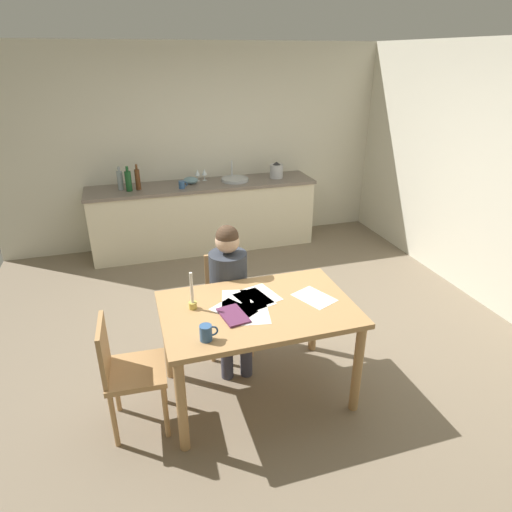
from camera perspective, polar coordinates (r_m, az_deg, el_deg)
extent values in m
cube|color=#7A6B56|center=(4.29, -0.63, -10.51)|extent=(5.20, 5.20, 0.04)
cube|color=beige|center=(6.15, -7.75, 13.69)|extent=(5.20, 0.12, 2.60)
cube|color=beige|center=(5.04, 29.28, 8.38)|extent=(0.12, 5.20, 2.60)
cube|color=beige|center=(6.04, -6.69, 4.96)|extent=(2.92, 0.60, 0.86)
cube|color=#72665B|center=(5.90, -6.91, 9.07)|extent=(2.96, 0.64, 0.04)
cube|color=tan|center=(3.23, 0.23, -6.87)|extent=(1.39, 0.90, 0.04)
cylinder|color=tan|center=(3.06, -9.56, -18.54)|extent=(0.07, 0.07, 0.74)
cylinder|color=tan|center=(3.38, 12.95, -13.99)|extent=(0.07, 0.07, 0.74)
cylinder|color=tan|center=(3.67, -11.34, -10.40)|extent=(0.07, 0.07, 0.74)
cylinder|color=tan|center=(3.94, 7.47, -7.39)|extent=(0.07, 0.07, 0.74)
cube|color=tan|center=(3.90, -3.55, -6.32)|extent=(0.44, 0.44, 0.04)
cube|color=tan|center=(3.96, -4.01, -2.35)|extent=(0.36, 0.06, 0.40)
cylinder|color=tan|center=(3.86, -5.64, -10.73)|extent=(0.04, 0.04, 0.44)
cylinder|color=tan|center=(3.90, -0.59, -10.21)|extent=(0.04, 0.04, 0.44)
cylinder|color=tan|center=(4.15, -6.15, -8.05)|extent=(0.04, 0.04, 0.44)
cylinder|color=tan|center=(4.18, -1.48, -7.59)|extent=(0.04, 0.04, 0.44)
cylinder|color=#333842|center=(3.75, -3.58, -3.14)|extent=(0.35, 0.35, 0.50)
sphere|color=#D8AD8C|center=(3.60, -3.73, 1.93)|extent=(0.20, 0.20, 0.20)
sphere|color=#473323|center=(3.59, -3.75, 2.52)|extent=(0.19, 0.19, 0.19)
cylinder|color=#383847|center=(3.71, -4.29, -8.02)|extent=(0.17, 0.39, 0.13)
cylinder|color=#383847|center=(3.68, -3.79, -12.54)|extent=(0.10, 0.10, 0.45)
cylinder|color=#383847|center=(3.73, -1.83, -7.77)|extent=(0.17, 0.39, 0.13)
cylinder|color=#383847|center=(3.70, -1.28, -12.27)|extent=(0.10, 0.10, 0.45)
cube|color=tan|center=(3.24, -15.20, -14.17)|extent=(0.42, 0.42, 0.04)
cube|color=tan|center=(3.13, -19.07, -11.43)|extent=(0.05, 0.36, 0.40)
cylinder|color=tan|center=(3.26, -11.57, -19.00)|extent=(0.04, 0.04, 0.45)
cylinder|color=tan|center=(3.51, -11.91, -15.22)|extent=(0.04, 0.04, 0.45)
cylinder|color=tan|center=(3.28, -17.85, -19.50)|extent=(0.04, 0.04, 0.45)
cylinder|color=tan|center=(3.53, -17.62, -15.71)|extent=(0.04, 0.04, 0.45)
cylinder|color=#33598C|center=(2.87, -6.49, -9.82)|extent=(0.08, 0.08, 0.11)
torus|color=#33598C|center=(2.87, -5.60, -9.60)|extent=(0.07, 0.01, 0.07)
cylinder|color=gold|center=(3.22, -8.15, -6.32)|extent=(0.06, 0.06, 0.05)
cylinder|color=white|center=(3.15, -8.30, -4.08)|extent=(0.02, 0.02, 0.24)
cube|color=#5E2A4C|center=(3.11, -2.94, -7.65)|extent=(0.20, 0.28, 0.02)
cube|color=white|center=(3.18, -2.91, -7.02)|extent=(0.34, 0.36, 0.00)
cube|color=white|center=(3.14, -0.26, -7.40)|extent=(0.26, 0.33, 0.00)
cube|color=white|center=(3.37, 0.65, -5.03)|extent=(0.28, 0.34, 0.00)
cube|color=white|center=(3.36, 7.52, -5.33)|extent=(0.31, 0.36, 0.00)
cube|color=white|center=(3.31, -0.27, -5.57)|extent=(0.28, 0.34, 0.00)
cube|color=white|center=(3.31, -2.58, -5.65)|extent=(0.28, 0.34, 0.00)
cylinder|color=#B2B7BC|center=(5.98, -2.74, 9.83)|extent=(0.36, 0.36, 0.04)
cylinder|color=silver|center=(6.10, -3.14, 11.10)|extent=(0.02, 0.02, 0.24)
cylinder|color=#8C999E|center=(5.80, -17.11, 9.28)|extent=(0.07, 0.07, 0.23)
cylinder|color=#8C999E|center=(5.76, -17.29, 10.65)|extent=(0.03, 0.03, 0.06)
cylinder|color=#194C23|center=(5.71, -16.13, 9.25)|extent=(0.08, 0.08, 0.25)
cylinder|color=#194C23|center=(5.68, -16.32, 10.74)|extent=(0.03, 0.03, 0.06)
cylinder|color=#593319|center=(5.74, -15.01, 9.50)|extent=(0.06, 0.06, 0.25)
cylinder|color=#593319|center=(5.71, -15.19, 11.03)|extent=(0.03, 0.03, 0.06)
ellipsoid|color=#668C99|center=(5.91, -8.44, 9.64)|extent=(0.19, 0.19, 0.09)
cylinder|color=#B7BABF|center=(6.13, 2.65, 10.87)|extent=(0.18, 0.18, 0.18)
cone|color=#262628|center=(6.10, 2.67, 11.87)|extent=(0.11, 0.11, 0.04)
cylinder|color=silver|center=(6.05, -6.63, 9.69)|extent=(0.06, 0.06, 0.00)
cylinder|color=silver|center=(6.04, -6.65, 10.03)|extent=(0.01, 0.01, 0.07)
cone|color=silver|center=(6.02, -6.69, 10.72)|extent=(0.07, 0.07, 0.08)
cylinder|color=silver|center=(6.03, -7.50, 9.60)|extent=(0.06, 0.06, 0.00)
cylinder|color=silver|center=(6.02, -7.52, 9.94)|extent=(0.01, 0.01, 0.07)
cone|color=silver|center=(6.00, -7.56, 10.63)|extent=(0.07, 0.07, 0.08)
cylinder|color=#33598C|center=(5.70, -9.57, 9.06)|extent=(0.08, 0.08, 0.10)
torus|color=#33598C|center=(5.70, -9.14, 9.15)|extent=(0.07, 0.01, 0.07)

